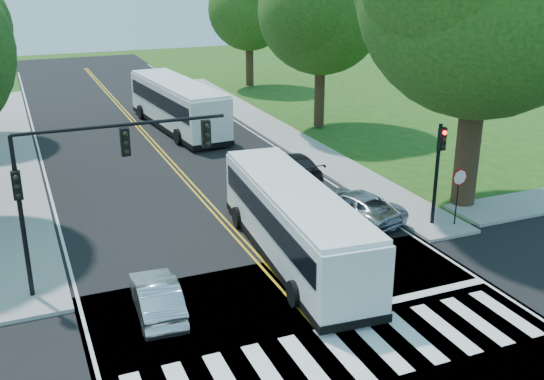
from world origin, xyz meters
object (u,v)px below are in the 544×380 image
suv (352,206)px  bus_follow (177,104)px  signal_ne (439,161)px  dark_sedan (293,166)px  hatchback (157,297)px  bus_lead (294,221)px  signal_nw (92,169)px

suv → bus_follow: bearing=-98.7°
signal_ne → dark_sedan: size_ratio=0.94×
bus_follow → hatchback: (-6.94, -23.56, -1.08)m
hatchback → dark_sedan: dark_sedan is taller
suv → bus_lead: bearing=14.7°
signal_ne → hatchback: 13.17m
suv → hatchback: bearing=7.7°
signal_nw → signal_ne: size_ratio=1.62×
bus_lead → hatchback: 6.24m
bus_follow → suv: bus_follow is taller
dark_sedan → signal_ne: bearing=110.3°
signal_ne → bus_lead: size_ratio=0.39×
signal_ne → bus_follow: signal_ne is taller
suv → signal_ne: bearing=128.5°
signal_nw → suv: (11.15, 1.98, -3.69)m
bus_lead → hatchback: bus_lead is taller
bus_lead → dark_sedan: bearing=-109.9°
bus_follow → suv: bearing=93.4°
signal_nw → hatchback: (1.35, -2.58, -3.73)m
signal_nw → hatchback: size_ratio=1.86×
signal_ne → bus_follow: (-5.77, 20.97, -1.24)m
bus_lead → bus_follow: size_ratio=0.90×
signal_ne → bus_follow: bearing=105.4°
hatchback → signal_ne: bearing=-165.1°
signal_nw → dark_sedan: signal_nw is taller
signal_ne → dark_sedan: 9.07m
signal_nw → suv: bearing=10.1°
hatchback → dark_sedan: (9.78, 10.87, 0.04)m
signal_ne → bus_lead: (-6.89, -0.52, -1.42)m
dark_sedan → suv: bearing=91.0°
bus_lead → dark_sedan: (3.97, 8.80, -0.86)m
signal_nw → hatchback: bearing=-62.4°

